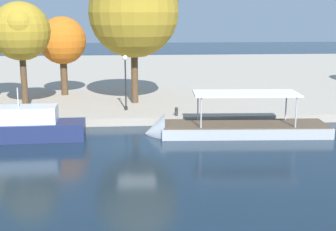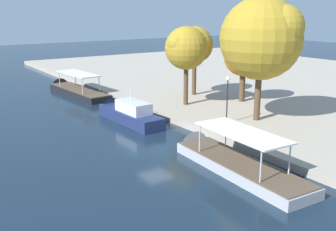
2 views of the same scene
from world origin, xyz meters
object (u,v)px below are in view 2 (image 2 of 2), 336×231
(motor_yacht_1, at_px, (127,114))
(mooring_bollard_0, at_px, (236,134))
(tree_2, at_px, (263,37))
(tree_1, at_px, (196,46))
(tour_boat_2, at_px, (230,164))
(lamp_post, at_px, (227,94))
(tree_0, at_px, (244,56))
(tree_4, at_px, (186,49))
(tour_boat_0, at_px, (76,92))

(motor_yacht_1, height_order, mooring_bollard_0, motor_yacht_1)
(tree_2, bearing_deg, tree_1, 168.99)
(tour_boat_2, relative_size, lamp_post, 2.91)
(tree_0, height_order, tree_1, tree_1)
(tour_boat_2, xyz_separation_m, tree_4, (-15.61, 7.55, 6.71))
(tour_boat_0, distance_m, mooring_bollard_0, 28.13)
(tour_boat_2, xyz_separation_m, tree_1, (-19.61, 12.03, 6.53))
(motor_yacht_1, distance_m, tree_1, 14.35)
(motor_yacht_1, bearing_deg, tree_1, -72.06)
(tour_boat_2, distance_m, lamp_post, 10.10)
(tree_0, bearing_deg, tree_4, -110.11)
(mooring_bollard_0, height_order, tree_1, tree_1)
(tour_boat_2, distance_m, tree_4, 18.59)
(lamp_post, height_order, tree_4, tree_4)
(tour_boat_0, distance_m, tour_boat_2, 31.31)
(motor_yacht_1, xyz_separation_m, tree_2, (8.90, 9.62, 7.96))
(tree_2, bearing_deg, motor_yacht_1, -132.78)
(motor_yacht_1, height_order, lamp_post, lamp_post)
(tree_4, bearing_deg, mooring_bollard_0, -17.47)
(tree_0, relative_size, tree_1, 0.88)
(tour_boat_0, bearing_deg, tree_2, -164.62)
(motor_yacht_1, relative_size, tree_4, 1.16)
(motor_yacht_1, relative_size, lamp_post, 2.27)
(motor_yacht_1, relative_size, tour_boat_2, 0.78)
(lamp_post, relative_size, tree_0, 0.60)
(lamp_post, bearing_deg, tour_boat_0, -166.71)
(mooring_bollard_0, bearing_deg, tree_1, 152.86)
(lamp_post, bearing_deg, tour_boat_2, -40.51)
(motor_yacht_1, xyz_separation_m, lamp_post, (7.90, 6.41, 2.75))
(motor_yacht_1, height_order, tree_0, tree_0)
(lamp_post, relative_size, tree_2, 0.38)
(lamp_post, height_order, tree_0, tree_0)
(mooring_bollard_0, xyz_separation_m, tree_0, (-9.86, 10.39, 5.00))
(tour_boat_2, xyz_separation_m, tree_2, (-6.28, 9.44, 8.41))
(tree_4, bearing_deg, tree_2, 11.42)
(tree_1, bearing_deg, tree_2, -11.01)
(lamp_post, distance_m, tree_2, 6.20)
(tour_boat_0, relative_size, tree_2, 1.19)
(tour_boat_0, distance_m, motor_yacht_1, 16.14)
(lamp_post, bearing_deg, tree_0, 127.05)
(tour_boat_0, bearing_deg, lamp_post, -170.88)
(mooring_bollard_0, relative_size, tree_4, 0.08)
(mooring_bollard_0, xyz_separation_m, tree_4, (-12.25, 3.86, 5.97))
(mooring_bollard_0, bearing_deg, tree_2, 116.99)
(tour_boat_2, height_order, tree_0, tree_0)
(tree_0, relative_size, tree_4, 0.86)
(motor_yacht_1, xyz_separation_m, tree_0, (1.97, 14.27, 5.29))
(tree_4, bearing_deg, tree_0, 69.89)
(tree_2, bearing_deg, tree_0, 146.19)
(lamp_post, bearing_deg, mooring_bollard_0, -32.76)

